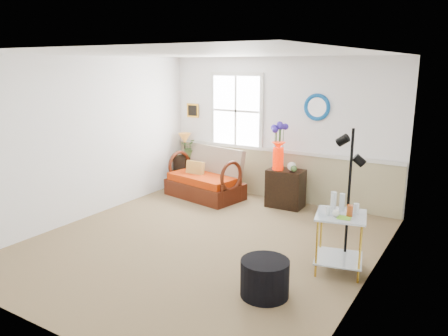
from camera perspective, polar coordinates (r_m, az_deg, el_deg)
The scene contains 19 objects.
floor at distance 6.28m, azimuth -2.75°, elevation -9.74°, with size 4.50×5.00×0.01m, color olive.
ceiling at distance 5.78m, azimuth -3.05°, elevation 14.69°, with size 4.50×5.00×0.01m, color white.
walls at distance 5.89m, azimuth -2.89°, elevation 1.96°, with size 4.51×5.01×2.60m.
wainscot at distance 8.20m, azimuth 7.03°, elevation -0.94°, with size 4.46×0.02×0.90m, color tan.
chair_rail at distance 8.09m, azimuth 7.09°, elevation 2.28°, with size 4.46×0.04×0.06m, color silver.
window at distance 8.39m, azimuth 1.59°, elevation 7.48°, with size 1.14×0.06×1.44m, color white, non-canonical shape.
picture at distance 8.96m, azimuth -4.08°, elevation 7.51°, with size 0.28×0.03×0.28m, color orange.
mirror at distance 7.72m, azimuth 12.07°, elevation 7.78°, with size 0.47×0.47×0.07m, color #1472B3.
loveseat at distance 8.22m, azimuth -2.55°, elevation -0.69°, with size 1.42×0.81×0.93m, color #531C0B, non-canonical shape.
throw_pillow at distance 8.33m, azimuth -3.81°, elevation -0.37°, with size 0.37×0.09×0.37m, color #B96C22, non-canonical shape.
lamp_stand at distance 9.06m, azimuth -5.05°, elevation -0.38°, with size 0.36×0.36×0.63m, color black, non-canonical shape.
table_lamp at distance 8.96m, azimuth -5.14°, elevation 3.06°, with size 0.26×0.26×0.47m, color #B76E26, non-canonical shape.
potted_plant at distance 8.88m, azimuth -4.39°, elevation 2.41°, with size 0.35×0.38×0.30m, color #3F602F.
cabinet at distance 7.77m, azimuth 8.04°, elevation -2.64°, with size 0.63×0.40×0.67m, color black, non-canonical shape.
flower_vase at distance 7.61m, azimuth 7.13°, elevation 2.79°, with size 0.24×0.24×0.82m, color red, non-canonical shape.
side_table at distance 5.53m, azimuth 14.83°, elevation -9.44°, with size 0.57×0.57×0.73m, color gold, non-canonical shape.
tabletop_items at distance 5.38m, azimuth 15.17°, elevation -4.64°, with size 0.39×0.39×0.23m, color silver, non-canonical shape.
floor_lamp at distance 5.55m, azimuth 15.96°, elevation -3.89°, with size 0.25×0.25×1.74m, color black, non-canonical shape.
ottoman at distance 4.91m, azimuth 5.35°, elevation -14.11°, with size 0.53×0.53×0.41m, color black.
Camera 1 is at (3.28, -4.76, 2.47)m, focal length 35.00 mm.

